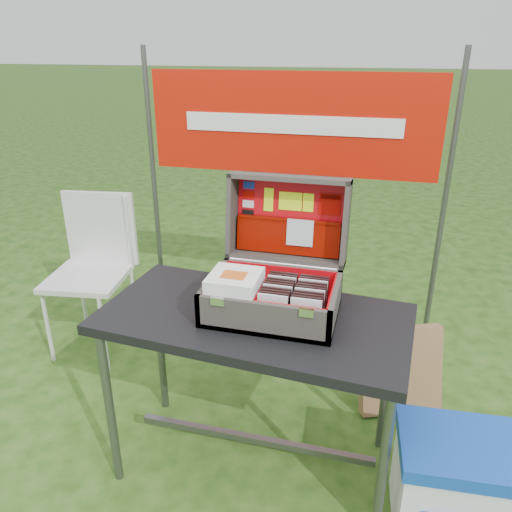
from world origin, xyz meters
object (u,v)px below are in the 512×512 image
(chair, at_px, (87,279))
(cardboard_box, at_px, (401,370))
(table, at_px, (254,392))
(suitcase, at_px, (277,251))
(cooler, at_px, (457,485))

(chair, height_order, cardboard_box, chair)
(chair, distance_m, cardboard_box, 1.78)
(table, distance_m, suitcase, 0.62)
(table, relative_size, cooler, 2.61)
(table, height_order, cooler, table)
(table, distance_m, chair, 1.31)
(suitcase, xyz_separation_m, cardboard_box, (0.54, 0.46, -0.76))
(cooler, height_order, cardboard_box, cardboard_box)
(chair, xyz_separation_m, cardboard_box, (1.76, -0.07, -0.25))
(cooler, distance_m, cardboard_box, 0.69)
(suitcase, height_order, chair, suitcase)
(cooler, xyz_separation_m, chair, (-1.96, 0.73, 0.26))
(chair, bearing_deg, cardboard_box, -10.43)
(cooler, bearing_deg, suitcase, 160.88)
(suitcase, xyz_separation_m, chair, (-1.22, 0.53, -0.52))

